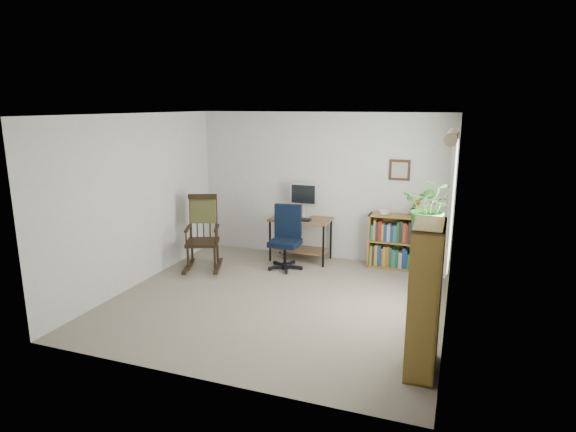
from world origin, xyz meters
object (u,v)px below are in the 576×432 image
at_px(low_bookshelf, 395,242).
at_px(tall_bookshelf, 425,299).
at_px(desk, 301,239).
at_px(office_chair, 285,238).
at_px(rocking_chair, 202,232).

relative_size(low_bookshelf, tall_bookshelf, 0.58).
bearing_deg(desk, low_bookshelf, 4.56).
height_order(office_chair, tall_bookshelf, tall_bookshelf).
distance_m(desk, low_bookshelf, 1.51).
distance_m(low_bookshelf, tall_bookshelf, 3.02).
bearing_deg(tall_bookshelf, office_chair, 134.40).
relative_size(office_chair, tall_bookshelf, 0.69).
height_order(low_bookshelf, tall_bookshelf, tall_bookshelf).
bearing_deg(rocking_chair, office_chair, -3.38).
relative_size(desk, rocking_chair, 0.83).
xyz_separation_m(office_chair, low_bookshelf, (1.59, 0.63, -0.08)).
bearing_deg(low_bookshelf, rocking_chair, -159.44).
bearing_deg(office_chair, desk, 74.25).
xyz_separation_m(rocking_chair, tall_bookshelf, (3.47, -1.88, 0.14)).
xyz_separation_m(desk, low_bookshelf, (1.51, 0.12, 0.07)).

